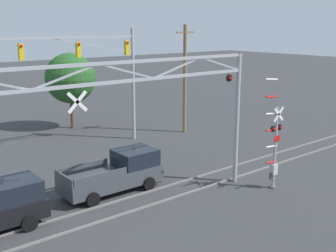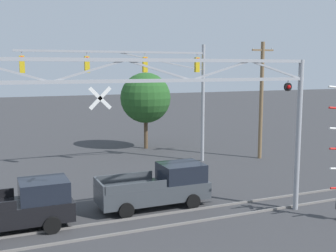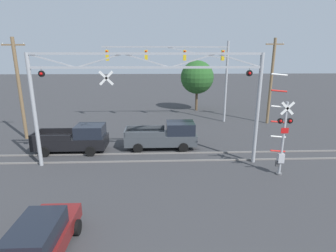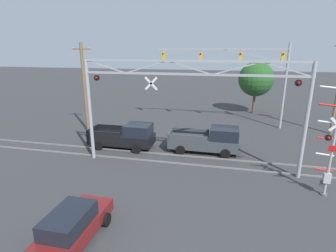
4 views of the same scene
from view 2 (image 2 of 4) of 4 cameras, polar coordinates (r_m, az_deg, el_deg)
name	(u,v)px [view 2 (image 2 of 4)]	position (r m, az deg, el deg)	size (l,w,h in m)	color
rail_track_near	(158,228)	(18.25, -1.39, -13.59)	(80.00, 0.08, 0.10)	gray
rail_track_far	(146,217)	(19.51, -2.98, -12.15)	(80.00, 0.08, 0.10)	gray
crossing_gantry	(160,113)	(16.81, -1.13, 1.72)	(14.23, 0.28, 7.10)	#9EA0A5
traffic_signal_span	(158,79)	(28.65, -1.42, 6.32)	(12.77, 0.39, 8.34)	#9EA0A5
pickup_truck_lead	(160,187)	(20.77, -1.12, -8.20)	(5.40, 2.24, 2.03)	#3D4247
pickup_truck_following	(17,207)	(18.92, -19.77, -10.31)	(5.19, 2.24, 2.03)	black
utility_pole_right	(261,99)	(31.78, 12.52, 3.59)	(1.80, 0.28, 8.59)	brown
background_tree_beyond_span	(146,98)	(34.93, -3.06, 3.82)	(4.17, 4.17, 6.34)	brown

